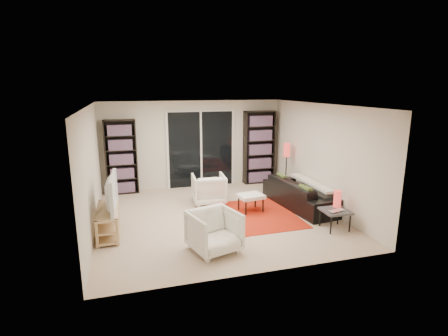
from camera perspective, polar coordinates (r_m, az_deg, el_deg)
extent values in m
plane|color=#CBAE93|center=(7.73, -1.18, -7.85)|extent=(5.00, 5.00, 0.00)
cube|color=beige|center=(9.78, -5.00, 3.87)|extent=(5.00, 0.02, 2.40)
cube|color=beige|center=(5.09, 6.06, -4.89)|extent=(5.00, 0.02, 2.40)
cube|color=beige|center=(7.18, -20.88, -0.35)|extent=(0.02, 5.00, 2.40)
cube|color=beige|center=(8.37, 15.57, 1.86)|extent=(0.02, 5.00, 2.40)
cube|color=white|center=(7.23, -1.27, 10.22)|extent=(5.00, 5.00, 0.02)
cube|color=white|center=(9.82, -3.80, 3.04)|extent=(1.92, 0.06, 2.16)
cube|color=black|center=(9.78, -3.75, 3.00)|extent=(1.80, 0.02, 2.10)
cube|color=white|center=(9.77, -3.74, 2.99)|extent=(0.05, 0.02, 2.10)
cube|color=black|center=(9.49, -16.41, 1.71)|extent=(0.80, 0.30, 1.95)
cube|color=#9F173B|center=(9.47, -16.41, 1.69)|extent=(0.70, 0.22, 1.85)
cube|color=black|center=(10.19, 5.76, 3.37)|extent=(0.90, 0.30, 2.10)
cube|color=#9F173B|center=(10.17, 5.80, 3.35)|extent=(0.80, 0.22, 2.00)
cube|color=tan|center=(7.03, -18.52, -6.57)|extent=(0.40, 1.25, 0.04)
cube|color=tan|center=(7.11, -18.38, -8.32)|extent=(0.40, 1.25, 0.03)
cube|color=tan|center=(7.18, -18.27, -9.74)|extent=(0.40, 1.25, 0.04)
cube|color=tan|center=(6.58, -20.04, -10.22)|extent=(0.05, 0.05, 0.50)
cube|color=tan|center=(7.66, -19.51, -6.83)|extent=(0.05, 0.05, 0.50)
cube|color=tan|center=(6.56, -17.05, -10.06)|extent=(0.05, 0.05, 0.50)
cube|color=tan|center=(7.65, -16.97, -6.69)|extent=(0.05, 0.05, 0.50)
imported|color=black|center=(6.92, -18.56, -3.82)|extent=(0.21, 1.16, 0.66)
cube|color=red|center=(7.85, 5.67, -7.54)|extent=(1.55, 2.09, 0.01)
imported|color=black|center=(8.42, 12.40, -4.09)|extent=(1.08, 2.25, 0.63)
imported|color=white|center=(8.45, -2.50, -3.44)|extent=(0.82, 0.84, 0.71)
imported|color=white|center=(6.05, -1.61, -10.32)|extent=(0.96, 0.97, 0.72)
cube|color=white|center=(7.92, 4.41, -4.61)|extent=(0.60, 0.51, 0.08)
cylinder|color=black|center=(7.73, 3.58, -6.59)|extent=(0.04, 0.04, 0.32)
cylinder|color=black|center=(8.03, 2.41, -5.82)|extent=(0.04, 0.04, 0.32)
cylinder|color=black|center=(7.93, 6.38, -6.13)|extent=(0.04, 0.04, 0.32)
cylinder|color=black|center=(8.23, 5.13, -5.40)|extent=(0.04, 0.04, 0.32)
cube|color=#3F3F44|center=(7.27, 17.73, -6.68)|extent=(0.53, 0.53, 0.04)
cylinder|color=black|center=(7.07, 17.07, -8.85)|extent=(0.03, 0.03, 0.38)
cylinder|color=black|center=(7.40, 15.42, -7.75)|extent=(0.03, 0.03, 0.38)
cylinder|color=black|center=(7.29, 19.86, -8.40)|extent=(0.03, 0.03, 0.38)
cylinder|color=black|center=(7.60, 18.13, -7.36)|extent=(0.03, 0.03, 0.38)
imported|color=silver|center=(7.15, 18.21, -6.77)|extent=(0.38, 0.29, 0.03)
cylinder|color=red|center=(7.41, 18.02, -4.79)|extent=(0.15, 0.15, 0.34)
cylinder|color=black|center=(9.63, 9.95, -3.66)|extent=(0.20, 0.20, 0.03)
cylinder|color=black|center=(9.51, 10.06, -0.89)|extent=(0.03, 0.03, 0.99)
cylinder|color=red|center=(9.37, 10.22, 2.93)|extent=(0.18, 0.18, 0.36)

